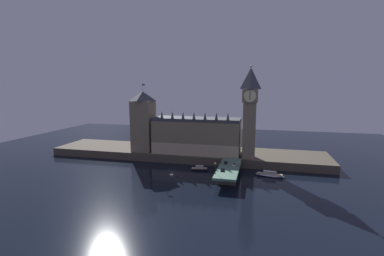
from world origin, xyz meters
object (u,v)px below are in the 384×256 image
(victoria_tower, at_px, (143,121))
(car_northbound_trail, at_px, (222,169))
(boat_upstream, at_px, (199,169))
(boat_downstream, at_px, (270,175))
(car_southbound_trail, at_px, (234,165))
(pedestrian_far_rail, at_px, (221,162))
(clock_tower, at_px, (250,110))
(street_lamp_near, at_px, (215,167))
(pedestrian_mid_walk, at_px, (238,165))
(car_northbound_lead, at_px, (226,162))

(victoria_tower, height_order, car_northbound_trail, victoria_tower)
(boat_upstream, relative_size, boat_downstream, 0.66)
(car_southbound_trail, bearing_deg, pedestrian_far_rail, 156.25)
(victoria_tower, height_order, car_southbound_trail, victoria_tower)
(clock_tower, xyz_separation_m, street_lamp_near, (-17.06, -45.68, -29.83))
(boat_downstream, bearing_deg, pedestrian_mid_walk, -163.02)
(car_northbound_trail, xyz_separation_m, pedestrian_mid_walk, (8.74, 10.80, 0.20))
(clock_tower, distance_m, pedestrian_mid_walk, 43.62)
(car_northbound_trail, distance_m, pedestrian_mid_walk, 13.90)
(car_northbound_lead, distance_m, pedestrian_far_rail, 2.97)
(pedestrian_mid_walk, bearing_deg, boat_upstream, 163.08)
(victoria_tower, bearing_deg, street_lamp_near, -36.55)
(clock_tower, relative_size, pedestrian_mid_walk, 38.04)
(street_lamp_near, bearing_deg, pedestrian_mid_walk, 55.75)
(pedestrian_mid_walk, relative_size, pedestrian_far_rail, 0.95)
(car_southbound_trail, height_order, pedestrian_mid_walk, pedestrian_mid_walk)
(car_southbound_trail, bearing_deg, victoria_tower, 157.99)
(victoria_tower, distance_m, boat_downstream, 105.25)
(car_northbound_trail, relative_size, car_southbound_trail, 1.07)
(victoria_tower, distance_m, car_northbound_trail, 84.45)
(car_southbound_trail, xyz_separation_m, boat_upstream, (-24.34, 7.33, -6.51))
(car_southbound_trail, bearing_deg, pedestrian_mid_walk, -18.29)
(car_northbound_lead, bearing_deg, car_northbound_trail, -90.00)
(car_northbound_trail, xyz_separation_m, pedestrian_far_rail, (-2.91, 15.61, 0.25))
(pedestrian_mid_walk, xyz_separation_m, pedestrian_far_rail, (-11.65, 4.81, 0.06))
(pedestrian_mid_walk, height_order, boat_downstream, pedestrian_mid_walk)
(pedestrian_far_rail, bearing_deg, car_southbound_trail, -23.75)
(pedestrian_far_rail, bearing_deg, car_northbound_trail, -79.43)
(pedestrian_mid_walk, distance_m, street_lamp_near, 21.67)
(car_northbound_trail, bearing_deg, boat_upstream, 134.12)
(clock_tower, relative_size, victoria_tower, 1.24)
(clock_tower, xyz_separation_m, victoria_tower, (-83.40, 3.49, -11.09))
(car_northbound_lead, bearing_deg, car_southbound_trail, -36.65)
(street_lamp_near, height_order, boat_downstream, street_lamp_near)
(clock_tower, height_order, pedestrian_far_rail, clock_tower)
(boat_upstream, bearing_deg, car_southbound_trail, -16.75)
(clock_tower, bearing_deg, pedestrian_mid_walk, -100.14)
(victoria_tower, height_order, boat_downstream, victoria_tower)
(clock_tower, xyz_separation_m, pedestrian_far_rail, (-16.66, -23.17, -33.03))
(victoria_tower, distance_m, boat_upstream, 63.07)
(street_lamp_near, bearing_deg, car_southbound_trail, 63.91)
(victoria_tower, relative_size, car_northbound_trail, 11.69)
(car_northbound_lead, height_order, car_northbound_trail, same)
(car_northbound_lead, relative_size, pedestrian_far_rail, 2.53)
(pedestrian_mid_walk, bearing_deg, car_southbound_trail, 161.71)
(boat_upstream, bearing_deg, car_northbound_lead, -9.17)
(victoria_tower, height_order, boat_upstream, victoria_tower)
(victoria_tower, bearing_deg, pedestrian_far_rail, -21.77)
(pedestrian_far_rail, bearing_deg, boat_downstream, 2.18)
(victoria_tower, relative_size, boat_upstream, 4.37)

